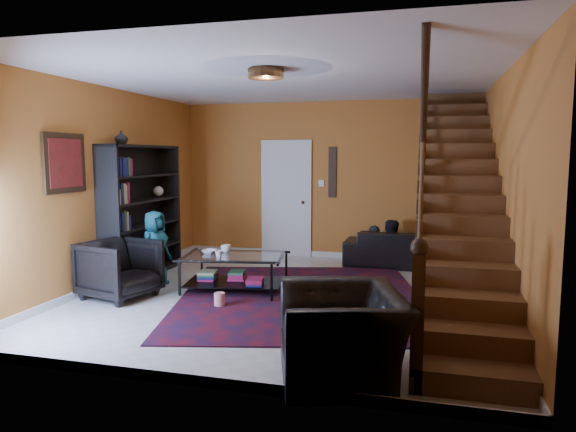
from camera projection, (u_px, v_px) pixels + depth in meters
name	position (u px, v px, depth m)	size (l,w,h in m)	color
floor	(285.00, 296.00, 6.74)	(5.50, 5.50, 0.00)	beige
room	(227.00, 266.00, 8.35)	(5.50, 5.50, 5.50)	#BE6A2A
staircase	(458.00, 193.00, 6.04)	(0.95, 5.02, 3.18)	brown
bookshelf	(143.00, 214.00, 7.81)	(0.35, 1.80, 2.00)	black
door	(286.00, 200.00, 9.42)	(0.82, 0.05, 2.05)	silver
framed_picture	(65.00, 163.00, 6.32)	(0.04, 0.74, 0.74)	maroon
wall_hanging	(332.00, 172.00, 9.15)	(0.14, 0.03, 0.90)	black
ceiling_fixture	(266.00, 74.00, 5.65)	(0.40, 0.40, 0.10)	#3F2814
rug	(301.00, 297.00, 6.68)	(3.11, 3.55, 0.02)	#4D0D17
sofa	(407.00, 249.00, 8.54)	(2.06, 0.80, 0.60)	black
armchair_left	(120.00, 269.00, 6.63)	(0.81, 0.84, 0.76)	black
armchair_right	(341.00, 334.00, 4.26)	(1.12, 0.98, 0.73)	black
person_adult_a	(374.00, 258.00, 8.75)	(0.41, 0.27, 1.12)	black
person_adult_b	(389.00, 256.00, 8.68)	(0.59, 0.46, 1.22)	black
person_child	(155.00, 248.00, 7.30)	(0.52, 0.34, 1.07)	#1A5666
coffee_table	(234.00, 270.00, 6.94)	(1.45, 1.00, 0.51)	black
cup_a	(226.00, 249.00, 7.11)	(0.13, 0.13, 0.11)	#999999
cup_b	(219.00, 254.00, 6.75)	(0.10, 0.10, 0.09)	#999999
bowl	(209.00, 252.00, 7.04)	(0.20, 0.20, 0.05)	#999999
vase	(121.00, 137.00, 7.20)	(0.18, 0.18, 0.19)	#999999
popcorn_bucket	(220.00, 299.00, 6.27)	(0.14, 0.14, 0.15)	red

